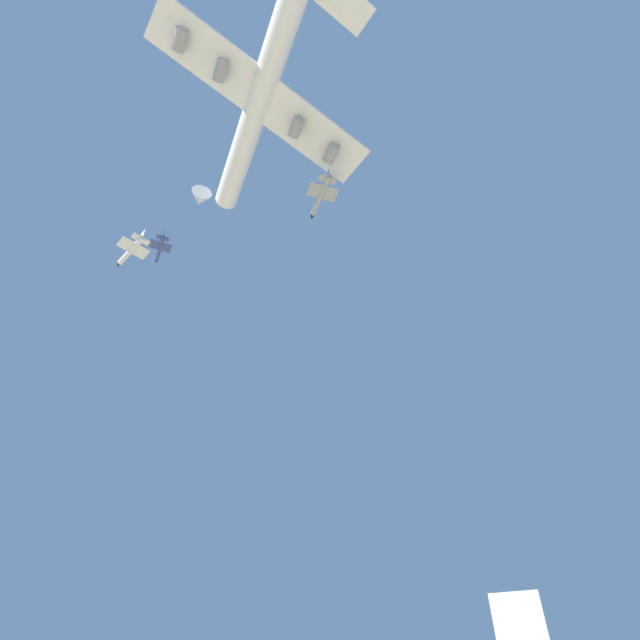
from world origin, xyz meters
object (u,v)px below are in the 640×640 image
(chase_jet_left_wing, at_px, (131,251))
(chase_jet_trailing, at_px, (321,196))
(carrier_jet, at_px, (261,97))
(chase_jet_lead, at_px, (160,249))

(chase_jet_left_wing, distance_m, chase_jet_trailing, 54.73)
(carrier_jet, xyz_separation_m, chase_jet_left_wing, (50.26, 4.70, -20.36))
(carrier_jet, bearing_deg, chase_jet_left_wing, 14.27)
(carrier_jet, height_order, chase_jet_trailing, carrier_jet)
(chase_jet_lead, height_order, chase_jet_left_wing, chase_jet_lead)
(chase_jet_left_wing, height_order, chase_jet_trailing, chase_jet_trailing)
(carrier_jet, height_order, chase_jet_left_wing, carrier_jet)
(carrier_jet, distance_m, chase_jet_trailing, 28.97)
(chase_jet_trailing, bearing_deg, chase_jet_left_wing, 59.15)
(chase_jet_left_wing, relative_size, chase_jet_trailing, 1.02)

